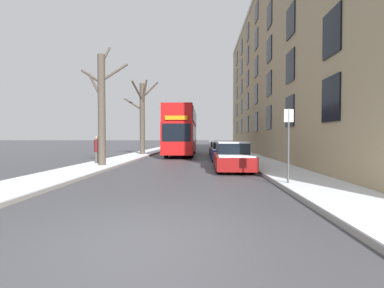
{
  "coord_description": "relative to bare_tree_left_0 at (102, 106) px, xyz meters",
  "views": [
    {
      "loc": [
        1.14,
        -4.23,
        1.73
      ],
      "look_at": [
        0.28,
        15.51,
        1.23
      ],
      "focal_mm": 24.0,
      "sensor_mm": 36.0,
      "label": 1
    }
  ],
  "objects": [
    {
      "name": "ground_plane",
      "position": [
        4.66,
        -10.23,
        -3.52
      ],
      "size": [
        320.0,
        320.0,
        0.0
      ],
      "primitive_type": "plane",
      "color": "#424247"
    },
    {
      "name": "terrace_facade_right",
      "position": [
        15.38,
        10.41,
        4.62
      ],
      "size": [
        9.1,
        38.28,
        16.27
      ],
      "color": "tan",
      "rests_on": "ground"
    },
    {
      "name": "double_decker_bus",
      "position": [
        3.72,
        10.51,
        -1.01
      ],
      "size": [
        2.55,
        10.5,
        4.45
      ],
      "color": "red",
      "rests_on": "ground"
    },
    {
      "name": "parked_car_0",
      "position": [
        7.34,
        -0.72,
        -2.83
      ],
      "size": [
        1.85,
        4.47,
        1.5
      ],
      "color": "maroon",
      "rests_on": "ground"
    },
    {
      "name": "pedestrian_left_sidewalk",
      "position": [
        -0.74,
        1.11,
        -2.52
      ],
      "size": [
        0.4,
        0.4,
        1.83
      ],
      "rotation": [
        0.0,
        0.0,
        1.26
      ],
      "color": "#4C4742",
      "rests_on": "ground"
    },
    {
      "name": "sidewalk_left",
      "position": [
        -0.34,
        42.77,
        -3.44
      ],
      "size": [
        2.45,
        130.0,
        0.16
      ],
      "color": "gray",
      "rests_on": "ground"
    },
    {
      "name": "street_sign_post",
      "position": [
        8.74,
        -5.49,
        -1.96
      ],
      "size": [
        0.32,
        0.07,
        2.73
      ],
      "color": "#4C4F54",
      "rests_on": "ground"
    },
    {
      "name": "bare_tree_left_1",
      "position": [
        -0.01,
        9.76,
        0.25
      ],
      "size": [
        3.42,
        2.49,
        7.09
      ],
      "color": "#4C4238",
      "rests_on": "ground"
    },
    {
      "name": "oncoming_van",
      "position": [
        2.62,
        25.69,
        -2.36
      ],
      "size": [
        2.07,
        5.66,
        2.12
      ],
      "color": "#333842",
      "rests_on": "ground"
    },
    {
      "name": "parked_car_2",
      "position": [
        7.34,
        10.76,
        -2.89
      ],
      "size": [
        1.86,
        4.19,
        1.35
      ],
      "color": "maroon",
      "rests_on": "ground"
    },
    {
      "name": "bare_tree_left_0",
      "position": [
        0.0,
        0.0,
        0.0
      ],
      "size": [
        2.79,
        2.06,
        7.48
      ],
      "color": "#4C4238",
      "rests_on": "ground"
    },
    {
      "name": "parked_car_1",
      "position": [
        7.34,
        5.02,
        -2.86
      ],
      "size": [
        1.88,
        4.14,
        1.4
      ],
      "color": "navy",
      "rests_on": "ground"
    },
    {
      "name": "sidewalk_right",
      "position": [
        9.66,
        42.77,
        -3.44
      ],
      "size": [
        2.45,
        130.0,
        0.16
      ],
      "color": "gray",
      "rests_on": "ground"
    }
  ]
}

